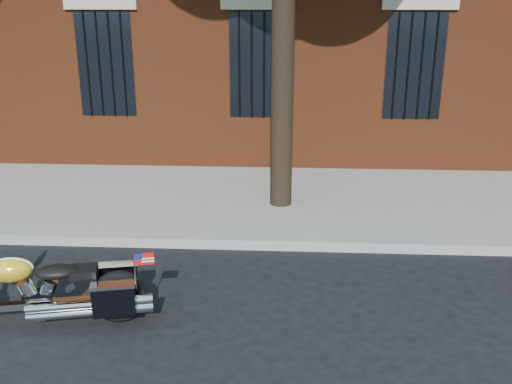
{
  "coord_description": "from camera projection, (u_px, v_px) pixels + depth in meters",
  "views": [
    {
      "loc": [
        0.58,
        -6.17,
        3.42
      ],
      "look_at": [
        0.2,
        0.8,
        1.06
      ],
      "focal_mm": 40.0,
      "sensor_mm": 36.0,
      "label": 1
    }
  ],
  "objects": [
    {
      "name": "ground",
      "position": [
        236.0,
        295.0,
        6.96
      ],
      "size": [
        120.0,
        120.0,
        0.0
      ],
      "primitive_type": "plane",
      "color": "black",
      "rests_on": "ground"
    },
    {
      "name": "curb",
      "position": [
        245.0,
        243.0,
        8.25
      ],
      "size": [
        40.0,
        0.16,
        0.15
      ],
      "primitive_type": "cube",
      "color": "gray",
      "rests_on": "ground"
    },
    {
      "name": "sidewalk",
      "position": [
        252.0,
        200.0,
        10.02
      ],
      "size": [
        40.0,
        3.6,
        0.15
      ],
      "primitive_type": "cube",
      "color": "gray",
      "rests_on": "ground"
    },
    {
      "name": "motorcycle",
      "position": [
        46.0,
        293.0,
        6.13
      ],
      "size": [
        2.51,
        1.02,
        1.26
      ],
      "rotation": [
        0.0,
        0.0,
        0.21
      ],
      "color": "black",
      "rests_on": "ground"
    }
  ]
}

